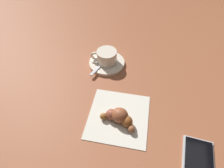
% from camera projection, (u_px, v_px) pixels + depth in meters
% --- Properties ---
extents(ground_plane, '(1.80, 1.80, 0.00)m').
position_uv_depth(ground_plane, '(116.00, 91.00, 0.60)').
color(ground_plane, '#985436').
extents(saucer, '(0.13, 0.13, 0.01)m').
position_uv_depth(saucer, '(107.00, 63.00, 0.68)').
color(saucer, beige).
rests_on(saucer, ground).
extents(espresso_cup, '(0.07, 0.09, 0.05)m').
position_uv_depth(espresso_cup, '(106.00, 57.00, 0.66)').
color(espresso_cup, beige).
rests_on(espresso_cup, saucer).
extents(teaspoon, '(0.14, 0.06, 0.01)m').
position_uv_depth(teaspoon, '(106.00, 60.00, 0.68)').
color(teaspoon, silver).
rests_on(teaspoon, saucer).
extents(sugar_packet, '(0.06, 0.03, 0.01)m').
position_uv_depth(sugar_packet, '(98.00, 58.00, 0.69)').
color(sugar_packet, white).
rests_on(sugar_packet, saucer).
extents(napkin, '(0.18, 0.17, 0.00)m').
position_uv_depth(napkin, '(118.00, 116.00, 0.54)').
color(napkin, silver).
rests_on(napkin, ground).
extents(croissant, '(0.07, 0.11, 0.04)m').
position_uv_depth(croissant, '(119.00, 117.00, 0.51)').
color(croissant, brown).
rests_on(croissant, napkin).
extents(cell_phone, '(0.14, 0.08, 0.01)m').
position_uv_depth(cell_phone, '(198.00, 165.00, 0.45)').
color(cell_phone, '#B8B7BB').
rests_on(cell_phone, ground).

